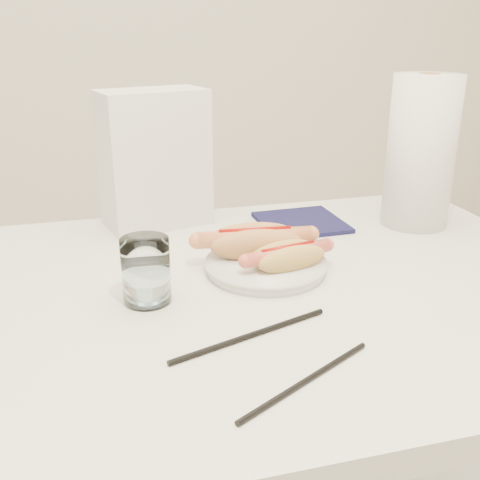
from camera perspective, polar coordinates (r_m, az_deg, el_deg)
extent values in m
cube|color=silver|center=(0.91, -0.62, -5.86)|extent=(1.20, 0.80, 0.04)
cylinder|color=silver|center=(1.56, 16.06, -10.13)|extent=(0.04, 0.04, 0.71)
cylinder|color=silver|center=(0.95, 2.61, -2.78)|extent=(0.25, 0.25, 0.02)
ellipsoid|color=tan|center=(0.95, 1.71, -0.49)|extent=(0.16, 0.06, 0.05)
ellipsoid|color=tan|center=(0.98, 1.31, 0.28)|extent=(0.16, 0.06, 0.05)
ellipsoid|color=tan|center=(0.97, 1.50, -0.79)|extent=(0.15, 0.07, 0.03)
cylinder|color=#DC7E4D|center=(0.96, 1.51, 0.27)|extent=(0.20, 0.05, 0.03)
cylinder|color=#990A05|center=(0.96, 1.52, 0.97)|extent=(0.12, 0.02, 0.01)
ellipsoid|color=tan|center=(0.91, 5.30, -1.91)|extent=(0.13, 0.06, 0.04)
ellipsoid|color=tan|center=(0.93, 4.39, -1.31)|extent=(0.13, 0.06, 0.04)
ellipsoid|color=tan|center=(0.93, 4.82, -2.16)|extent=(0.12, 0.07, 0.02)
cylinder|color=#D4594B|center=(0.92, 4.85, -1.30)|extent=(0.16, 0.05, 0.02)
cylinder|color=#990A05|center=(0.92, 4.87, -0.73)|extent=(0.10, 0.03, 0.01)
cylinder|color=white|center=(0.85, -9.50, -3.07)|extent=(0.07, 0.07, 0.10)
cylinder|color=black|center=(0.76, 1.11, -9.61)|extent=(0.24, 0.08, 0.01)
cylinder|color=black|center=(0.68, 6.78, -13.91)|extent=(0.20, 0.11, 0.01)
cube|color=silver|center=(1.16, -8.64, 8.08)|extent=(0.23, 0.16, 0.27)
cube|color=#111238|center=(1.18, 6.20, 1.79)|extent=(0.17, 0.17, 0.01)
cylinder|color=white|center=(1.20, 17.84, 8.46)|extent=(0.18, 0.18, 0.30)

